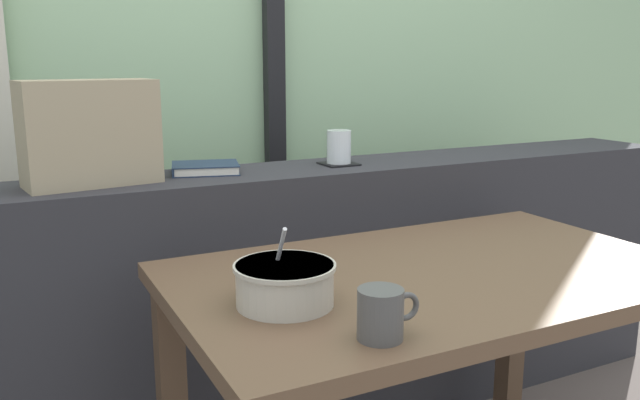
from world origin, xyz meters
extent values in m
cube|color=black|center=(0.21, 1.15, 1.30)|extent=(0.07, 0.05, 2.60)
cube|color=#2D2D33|center=(0.00, 0.55, 0.41)|extent=(2.80, 0.30, 0.82)
cube|color=brown|center=(0.59, 0.24, 0.32)|extent=(0.06, 0.06, 0.65)
cube|color=brown|center=(0.07, -0.05, 0.67)|extent=(1.13, 0.68, 0.03)
cube|color=black|center=(0.16, 0.55, 0.82)|extent=(0.10, 0.10, 0.00)
cylinder|color=white|center=(0.16, 0.55, 0.88)|extent=(0.07, 0.07, 0.10)
cylinder|color=gold|center=(0.16, 0.55, 0.86)|extent=(0.07, 0.07, 0.06)
cube|color=#1E2D47|center=(-0.24, 0.59, 0.82)|extent=(0.21, 0.18, 0.00)
cube|color=silver|center=(-0.24, 0.59, 0.84)|extent=(0.20, 0.18, 0.02)
cube|color=#1E2D47|center=(-0.24, 0.59, 0.85)|extent=(0.21, 0.18, 0.00)
cube|color=#1E2D47|center=(-0.32, 0.62, 0.84)|extent=(0.04, 0.14, 0.03)
cube|color=tan|center=(-0.54, 0.55, 0.95)|extent=(0.34, 0.18, 0.26)
cylinder|color=#BCB7A8|center=(-0.30, -0.09, 0.72)|extent=(0.18, 0.18, 0.08)
cylinder|color=#BCB7A8|center=(-0.30, -0.09, 0.76)|extent=(0.19, 0.19, 0.01)
cylinder|color=brown|center=(-0.30, -0.09, 0.71)|extent=(0.16, 0.16, 0.04)
cylinder|color=silver|center=(-0.30, -0.07, 0.77)|extent=(0.02, 0.11, 0.14)
ellipsoid|color=silver|center=(-0.30, -0.05, 0.72)|extent=(0.03, 0.05, 0.01)
cylinder|color=#4C4C4C|center=(-0.23, -0.30, 0.73)|extent=(0.08, 0.08, 0.08)
torus|color=#4C4C4C|center=(-0.18, -0.30, 0.73)|extent=(0.05, 0.01, 0.05)
camera|label=1|loc=(-0.76, -1.14, 1.13)|focal=36.51mm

